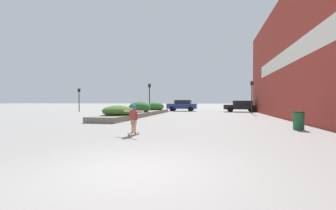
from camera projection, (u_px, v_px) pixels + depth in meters
name	position (u px, v px, depth m)	size (l,w,h in m)	color
ground_plane	(127.00, 172.00, 4.29)	(300.00, 300.00, 0.00)	gray
building_wall_right	(306.00, 44.00, 13.67)	(0.67, 35.99, 9.77)	maroon
planter_box	(140.00, 111.00, 21.38)	(2.18, 15.70, 1.36)	slate
skateboard	(134.00, 133.00, 9.03)	(0.37, 0.60, 0.10)	olive
skateboarder	(134.00, 116.00, 9.02)	(1.00, 0.43, 1.12)	tan
trash_bin	(299.00, 121.00, 10.68)	(0.50, 0.50, 0.88)	#1E5B33
car_leftmost	(241.00, 106.00, 29.41)	(4.36, 2.00, 1.48)	black
car_center_left	(182.00, 105.00, 32.08)	(4.18, 1.85, 1.57)	navy
traffic_light_left	(149.00, 93.00, 26.74)	(0.28, 0.30, 3.51)	black
traffic_light_right	(252.00, 92.00, 24.29)	(0.28, 0.30, 3.57)	black
traffic_light_far_left	(79.00, 96.00, 29.55)	(0.28, 0.30, 3.09)	black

